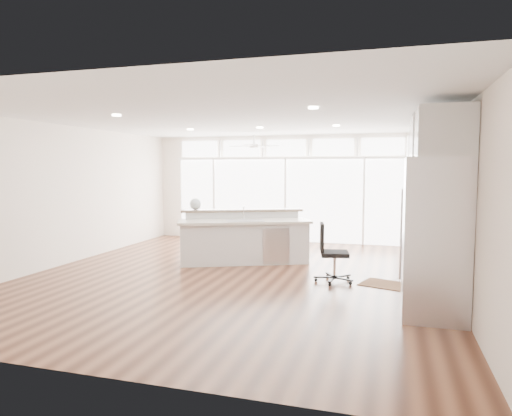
% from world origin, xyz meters
% --- Properties ---
extents(floor, '(7.00, 8.00, 0.02)m').
position_xyz_m(floor, '(0.00, 0.00, -0.01)').
color(floor, '#412114').
rests_on(floor, ground).
extents(ceiling, '(7.00, 8.00, 0.02)m').
position_xyz_m(ceiling, '(0.00, 0.00, 2.70)').
color(ceiling, silver).
rests_on(ceiling, wall_back).
extents(wall_back, '(7.00, 0.04, 2.70)m').
position_xyz_m(wall_back, '(0.00, 4.00, 1.35)').
color(wall_back, '#F0E2D0').
rests_on(wall_back, floor).
extents(wall_front, '(7.00, 0.04, 2.70)m').
position_xyz_m(wall_front, '(0.00, -4.00, 1.35)').
color(wall_front, '#F0E2D0').
rests_on(wall_front, floor).
extents(wall_left, '(0.04, 8.00, 2.70)m').
position_xyz_m(wall_left, '(-3.50, 0.00, 1.35)').
color(wall_left, '#F0E2D0').
rests_on(wall_left, floor).
extents(wall_right, '(0.04, 8.00, 2.70)m').
position_xyz_m(wall_right, '(3.50, 0.00, 1.35)').
color(wall_right, '#F0E2D0').
rests_on(wall_right, floor).
extents(glass_wall, '(5.80, 0.06, 2.08)m').
position_xyz_m(glass_wall, '(0.00, 3.94, 1.05)').
color(glass_wall, white).
rests_on(glass_wall, wall_back).
extents(transom_row, '(5.90, 0.06, 0.40)m').
position_xyz_m(transom_row, '(0.00, 3.94, 2.38)').
color(transom_row, white).
rests_on(transom_row, wall_back).
extents(desk_window, '(0.04, 0.85, 0.85)m').
position_xyz_m(desk_window, '(3.46, 0.30, 1.55)').
color(desk_window, white).
rests_on(desk_window, wall_right).
extents(ceiling_fan, '(1.16, 1.16, 0.32)m').
position_xyz_m(ceiling_fan, '(-0.50, 2.80, 2.48)').
color(ceiling_fan, white).
rests_on(ceiling_fan, ceiling).
extents(recessed_lights, '(3.40, 3.00, 0.02)m').
position_xyz_m(recessed_lights, '(0.00, 0.20, 2.68)').
color(recessed_lights, silver).
rests_on(recessed_lights, ceiling).
extents(oven_cabinet, '(0.64, 1.20, 2.50)m').
position_xyz_m(oven_cabinet, '(3.17, 1.80, 1.25)').
color(oven_cabinet, silver).
rests_on(oven_cabinet, floor).
extents(desk_nook, '(0.72, 1.30, 0.76)m').
position_xyz_m(desk_nook, '(3.13, 0.30, 0.38)').
color(desk_nook, silver).
rests_on(desk_nook, floor).
extents(upper_cabinets, '(0.64, 1.30, 0.64)m').
position_xyz_m(upper_cabinets, '(3.17, 0.30, 2.35)').
color(upper_cabinets, silver).
rests_on(upper_cabinets, wall_right).
extents(refrigerator, '(0.76, 0.90, 2.00)m').
position_xyz_m(refrigerator, '(3.11, -1.35, 1.00)').
color(refrigerator, silver).
rests_on(refrigerator, floor).
extents(fridge_cabinet, '(0.64, 0.90, 0.60)m').
position_xyz_m(fridge_cabinet, '(3.17, -1.35, 2.30)').
color(fridge_cabinet, silver).
rests_on(fridge_cabinet, wall_right).
extents(framed_photos, '(0.06, 0.22, 0.80)m').
position_xyz_m(framed_photos, '(3.46, 0.92, 1.40)').
color(framed_photos, black).
rests_on(framed_photos, wall_right).
extents(kitchen_island, '(2.76, 1.93, 1.03)m').
position_xyz_m(kitchen_island, '(-0.18, 1.09, 0.51)').
color(kitchen_island, silver).
rests_on(kitchen_island, floor).
extents(rug, '(0.96, 0.81, 0.01)m').
position_xyz_m(rug, '(2.56, 0.10, 0.01)').
color(rug, '#3E2313').
rests_on(rug, floor).
extents(office_chair, '(0.58, 0.55, 0.96)m').
position_xyz_m(office_chair, '(1.71, 0.05, 0.48)').
color(office_chair, black).
rests_on(office_chair, floor).
extents(fishbowl, '(0.29, 0.29, 0.24)m').
position_xyz_m(fishbowl, '(-1.22, 1.08, 1.15)').
color(fishbowl, silver).
rests_on(fishbowl, kitchen_island).
extents(monitor, '(0.12, 0.53, 0.44)m').
position_xyz_m(monitor, '(3.05, 0.30, 0.98)').
color(monitor, black).
rests_on(monitor, desk_nook).
extents(keyboard, '(0.14, 0.30, 0.01)m').
position_xyz_m(keyboard, '(2.88, 0.30, 0.77)').
color(keyboard, silver).
rests_on(keyboard, desk_nook).
extents(potted_plant, '(0.30, 0.34, 0.26)m').
position_xyz_m(potted_plant, '(3.17, 1.80, 2.63)').
color(potted_plant, '#235123').
rests_on(potted_plant, oven_cabinet).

